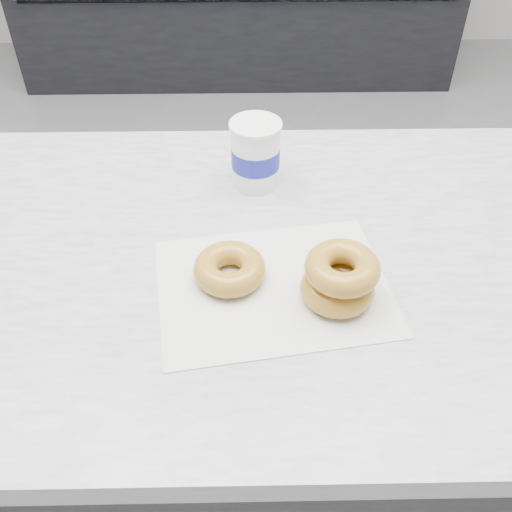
{
  "coord_description": "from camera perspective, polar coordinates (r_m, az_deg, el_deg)",
  "views": [
    {
      "loc": [
        0.04,
        -1.27,
        1.51
      ],
      "look_at": [
        0.05,
        -0.64,
        0.93
      ],
      "focal_mm": 40.0,
      "sensor_mm": 36.0,
      "label": 1
    }
  ],
  "objects": [
    {
      "name": "ground",
      "position": [
        1.97,
        -1.89,
        -7.41
      ],
      "size": [
        5.0,
        5.0,
        0.0
      ],
      "primitive_type": "plane",
      "color": "gray",
      "rests_on": "ground"
    },
    {
      "name": "counter",
      "position": [
        1.25,
        -2.55,
        -15.12
      ],
      "size": [
        3.06,
        0.76,
        0.9
      ],
      "color": "#333335",
      "rests_on": "ground"
    },
    {
      "name": "wax_paper",
      "position": [
        0.85,
        1.75,
        -3.07
      ],
      "size": [
        0.38,
        0.31,
        0.0
      ],
      "primitive_type": "cube",
      "rotation": [
        0.0,
        0.0,
        0.15
      ],
      "color": "silver",
      "rests_on": "counter"
    },
    {
      "name": "donut_single",
      "position": [
        0.85,
        -2.66,
        -1.28
      ],
      "size": [
        0.11,
        0.11,
        0.04
      ],
      "primitive_type": "torus",
      "rotation": [
        0.0,
        0.0,
        0.02
      ],
      "color": "#B78932",
      "rests_on": "wax_paper"
    },
    {
      "name": "donut_stack",
      "position": [
        0.82,
        8.36,
        -2.21
      ],
      "size": [
        0.15,
        0.15,
        0.07
      ],
      "color": "#B78932",
      "rests_on": "wax_paper"
    },
    {
      "name": "coffee_cup",
      "position": [
        1.02,
        -0.05,
        10.22
      ],
      "size": [
        0.11,
        0.11,
        0.12
      ],
      "rotation": [
        0.0,
        0.0,
        -0.27
      ],
      "color": "white",
      "rests_on": "counter"
    }
  ]
}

